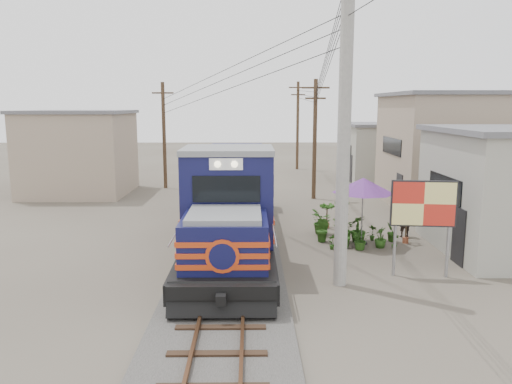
{
  "coord_description": "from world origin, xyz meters",
  "views": [
    {
      "loc": [
        0.74,
        -15.26,
        5.49
      ],
      "look_at": [
        0.94,
        3.68,
        2.2
      ],
      "focal_mm": 35.0,
      "sensor_mm": 36.0,
      "label": 1
    }
  ],
  "objects_px": {
    "locomotive": "(233,199)",
    "vendor": "(405,220)",
    "billboard": "(423,207)",
    "market_umbrella": "(363,186)"
  },
  "relations": [
    {
      "from": "locomotive",
      "to": "vendor",
      "type": "height_order",
      "value": "locomotive"
    },
    {
      "from": "vendor",
      "to": "billboard",
      "type": "bearing_deg",
      "value": 64.24
    },
    {
      "from": "billboard",
      "to": "locomotive",
      "type": "bearing_deg",
      "value": 151.58
    },
    {
      "from": "locomotive",
      "to": "vendor",
      "type": "relative_size",
      "value": 10.81
    },
    {
      "from": "billboard",
      "to": "market_umbrella",
      "type": "relative_size",
      "value": 1.1
    },
    {
      "from": "market_umbrella",
      "to": "vendor",
      "type": "bearing_deg",
      "value": 27.34
    },
    {
      "from": "locomotive",
      "to": "market_umbrella",
      "type": "height_order",
      "value": "locomotive"
    },
    {
      "from": "market_umbrella",
      "to": "vendor",
      "type": "xyz_separation_m",
      "value": [
        2.06,
        1.06,
        -1.62
      ]
    },
    {
      "from": "market_umbrella",
      "to": "vendor",
      "type": "relative_size",
      "value": 1.91
    },
    {
      "from": "locomotive",
      "to": "billboard",
      "type": "height_order",
      "value": "locomotive"
    }
  ]
}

